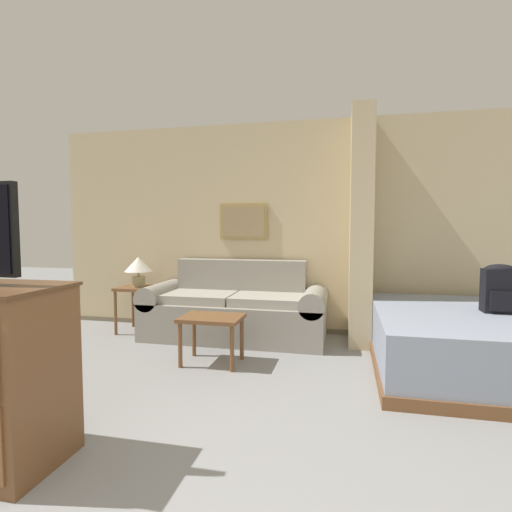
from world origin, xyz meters
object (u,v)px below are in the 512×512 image
(bed, at_px, (469,341))
(coffee_table, at_px, (212,323))
(couch, at_px, (235,310))
(table_lamp, at_px, (138,266))
(backpack, at_px, (499,288))

(bed, bearing_deg, coffee_table, -172.20)
(couch, distance_m, bed, 2.45)
(coffee_table, distance_m, bed, 2.37)
(couch, xyz_separation_m, coffee_table, (0.03, -0.92, 0.06))
(bed, bearing_deg, table_lamp, 170.52)
(table_lamp, distance_m, backpack, 3.90)
(coffee_table, height_order, backpack, backpack)
(bed, xyz_separation_m, backpack, (0.24, 0.04, 0.49))
(couch, relative_size, backpack, 4.90)
(coffee_table, relative_size, bed, 0.29)
(bed, height_order, backpack, backpack)
(couch, height_order, backpack, backpack)
(couch, relative_size, coffee_table, 3.68)
(table_lamp, bearing_deg, backpack, -8.38)
(coffee_table, relative_size, backpack, 1.33)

